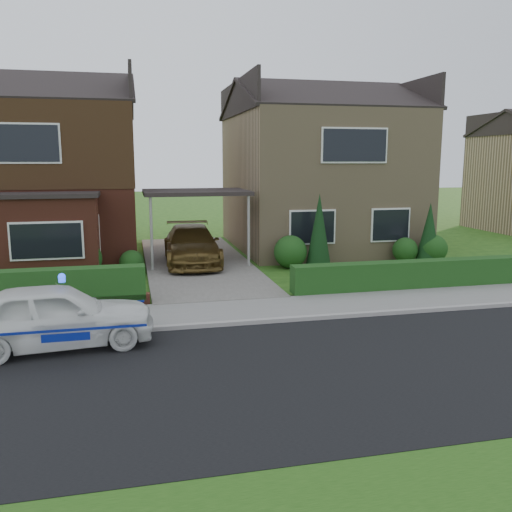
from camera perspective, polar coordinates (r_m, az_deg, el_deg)
name	(u,v)px	position (r m, az deg, el deg)	size (l,w,h in m)	color
ground	(270,375)	(10.14, 1.44, -12.38)	(120.00, 120.00, 0.00)	#214C14
road	(270,375)	(10.14, 1.44, -12.38)	(60.00, 6.00, 0.02)	black
kerb	(237,323)	(12.92, -1.97, -7.08)	(60.00, 0.16, 0.12)	#9E9993
sidewalk	(230,312)	(13.91, -2.81, -5.87)	(60.00, 2.00, 0.10)	slate
driveway	(197,262)	(20.56, -6.24, -0.66)	(3.80, 12.00, 0.12)	#666059
house_left	(40,161)	(23.22, -21.83, 9.23)	(7.50, 9.53, 7.25)	brown
house_right	(318,165)	(24.46, 6.52, 9.53)	(7.50, 8.06, 7.25)	tan
carport_link	(196,193)	(20.20, -6.37, 6.57)	(3.80, 3.00, 2.77)	black
hedge_right	(411,290)	(17.01, 16.03, -3.47)	(7.50, 0.55, 0.80)	#133D17
shrub_left_mid	(82,259)	(18.72, -17.88, -0.29)	(1.32, 1.32, 1.32)	#133D17
shrub_left_near	(132,262)	(18.99, -12.96, -0.65)	(0.84, 0.84, 0.84)	#133D17
shrub_right_near	(290,252)	(19.56, 3.64, 0.44)	(1.20, 1.20, 1.20)	#133D17
shrub_right_mid	(405,250)	(21.44, 15.43, 0.62)	(0.96, 0.96, 0.96)	#133D17
shrub_right_far	(433,249)	(21.66, 18.14, 0.74)	(1.08, 1.08, 1.08)	#133D17
conifer_a	(319,233)	(19.58, 6.64, 2.47)	(0.90, 0.90, 2.60)	black
conifer_b	(429,234)	(21.48, 17.76, 2.19)	(0.90, 0.90, 2.20)	black
police_car	(55,316)	(12.01, -20.42, -5.96)	(3.69, 4.16, 1.53)	white
driveway_car	(192,245)	(19.96, -6.80, 1.18)	(1.93, 4.74, 1.37)	brown
potted_plant_a	(99,288)	(15.49, -16.20, -3.25)	(0.43, 0.29, 0.81)	gray
potted_plant_c	(129,283)	(15.85, -13.26, -2.78)	(0.47, 0.47, 0.83)	gray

